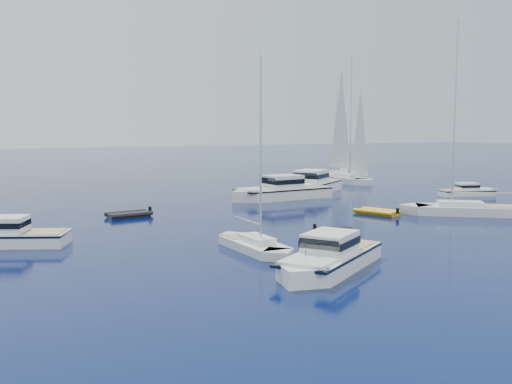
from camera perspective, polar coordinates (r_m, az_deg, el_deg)
ground at (r=30.70m, az=22.08°, el=-8.65°), size 400.00×400.00×0.00m
motor_cruiser_left at (r=32.34m, az=6.98°, el=-7.47°), size 9.94×7.99×2.60m
motor_cruiser_centre at (r=63.02m, az=2.38°, el=-0.67°), size 12.63×4.84×3.24m
motor_cruiser_far_r at (r=70.09m, az=19.76°, el=-0.33°), size 7.39×4.23×1.85m
motor_cruiser_far_l at (r=41.94m, az=-23.27°, el=-4.75°), size 9.59×6.39×2.43m
motor_cruiser_distant at (r=68.93m, az=5.22°, el=-0.09°), size 12.72×10.91×3.39m
sailboat_fore at (r=37.12m, az=-0.19°, el=-5.62°), size 2.42×8.44×12.33m
sailboat_mid_r at (r=54.91m, az=19.50°, el=-2.08°), size 11.31×9.62×17.43m
sailboat_sails_r at (r=82.55m, az=8.52°, el=0.93°), size 3.21×12.27×18.02m
sailboat_sails_far at (r=88.41m, az=7.83°, el=1.30°), size 5.90×11.32×16.12m
tender_yellow at (r=52.99m, az=11.57°, el=-2.13°), size 3.46×4.54×0.95m
tender_grey_near at (r=42.91m, az=7.55°, el=-4.04°), size 3.29×2.71×0.95m
tender_grey_far at (r=51.66m, az=-12.14°, el=-2.36°), size 4.21×2.70×0.95m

